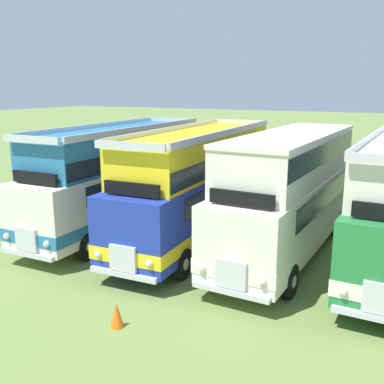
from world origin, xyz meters
TOP-DOWN VIEW (x-y plane):
  - bus_first_in_row at (-11.19, -0.21)m, footprint 2.77×10.96m
  - bus_second_in_row at (-7.46, 0.07)m, footprint 3.02×11.38m
  - bus_third_in_row at (-3.72, -0.13)m, footprint 2.88×10.17m
  - cone_near_end at (-6.19, -7.36)m, footprint 0.36×0.36m

SIDE VIEW (x-z plane):
  - cone_near_end at x=-6.19m, z-range 0.00..0.68m
  - bus_first_in_row at x=-11.19m, z-range 0.10..4.62m
  - bus_second_in_row at x=-7.46m, z-range 0.10..4.62m
  - bus_third_in_row at x=-3.72m, z-range 0.22..4.71m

